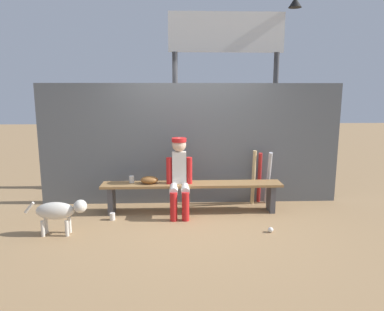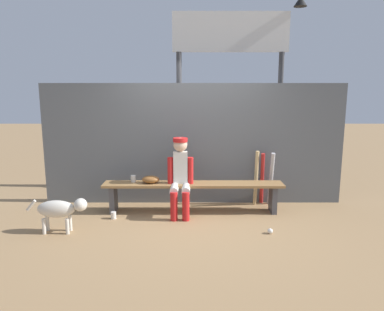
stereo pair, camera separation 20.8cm
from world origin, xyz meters
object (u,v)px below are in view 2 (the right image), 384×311
at_px(dugout_bench, 192,189).
at_px(player_seated, 179,174).
at_px(bat_wood_natural, 255,178).
at_px(bat_aluminum_red, 261,178).
at_px(baseball, 269,231).
at_px(dog, 59,209).
at_px(bat_aluminum_silver, 270,179).
at_px(cup_on_bench, 132,179).
at_px(scoreboard, 233,57).
at_px(cup_on_ground, 112,215).
at_px(baseball_glove, 149,180).

distance_m(dugout_bench, player_seated, 0.37).
relative_size(bat_wood_natural, bat_aluminum_red, 1.04).
distance_m(baseball, dog, 2.91).
relative_size(dugout_bench, dog, 3.41).
height_order(bat_aluminum_silver, baseball, bat_aluminum_silver).
distance_m(dugout_bench, bat_aluminum_red, 1.25).
distance_m(bat_aluminum_silver, cup_on_bench, 2.30).
distance_m(bat_wood_natural, baseball, 1.32).
distance_m(scoreboard, dog, 4.07).
relative_size(bat_wood_natural, baseball, 12.78).
distance_m(bat_wood_natural, bat_aluminum_red, 0.12).
relative_size(bat_aluminum_red, scoreboard, 0.25).
bearing_deg(bat_aluminum_red, scoreboard, 113.65).
height_order(bat_wood_natural, dog, bat_wood_natural).
bearing_deg(bat_aluminum_silver, player_seated, -164.14).
bearing_deg(bat_aluminum_red, bat_aluminum_silver, -33.46).
bearing_deg(bat_wood_natural, cup_on_bench, -171.84).
relative_size(bat_aluminum_red, cup_on_ground, 8.29).
distance_m(dugout_bench, baseball, 1.42).
bearing_deg(baseball_glove, baseball, -26.92).
bearing_deg(cup_on_ground, baseball, -14.09).
height_order(bat_aluminum_red, dog, bat_aluminum_red).
distance_m(dugout_bench, dog, 2.02).
xyz_separation_m(dugout_bench, dog, (-1.84, -0.83, -0.05)).
relative_size(bat_aluminum_red, cup_on_bench, 8.29).
relative_size(bat_wood_natural, scoreboard, 0.26).
distance_m(player_seated, baseball, 1.61).
bearing_deg(cup_on_bench, dog, -133.87).
bearing_deg(bat_aluminum_red, baseball_glove, -167.67).
distance_m(bat_wood_natural, cup_on_bench, 2.06).
xyz_separation_m(bat_wood_natural, dog, (-2.91, -1.20, -0.14)).
bearing_deg(baseball, bat_aluminum_red, 84.48).
height_order(player_seated, cup_on_bench, player_seated).
relative_size(dugout_bench, bat_aluminum_silver, 3.03).
xyz_separation_m(baseball_glove, baseball, (1.74, -0.88, -0.51)).
height_order(player_seated, cup_on_ground, player_seated).
relative_size(bat_wood_natural, cup_on_ground, 8.60).
distance_m(dugout_bench, cup_on_ground, 1.31).
bearing_deg(dog, dugout_bench, 24.44).
xyz_separation_m(player_seated, dog, (-1.63, -0.72, -0.33)).
height_order(bat_aluminum_red, bat_aluminum_silver, bat_aluminum_silver).
distance_m(baseball_glove, bat_wood_natural, 1.79).
bearing_deg(bat_aluminum_silver, cup_on_ground, -166.11).
bearing_deg(baseball_glove, dugout_bench, 0.00).
bearing_deg(dog, cup_on_ground, 40.73).
height_order(dugout_bench, player_seated, player_seated).
relative_size(bat_aluminum_red, dog, 1.08).
distance_m(bat_aluminum_red, scoreboard, 2.35).
bearing_deg(cup_on_ground, cup_on_bench, 55.63).
height_order(baseball_glove, dog, baseball_glove).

